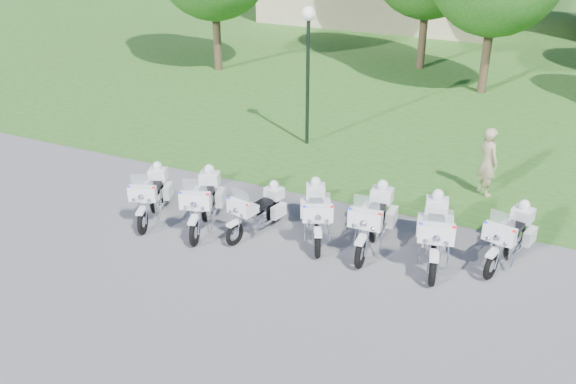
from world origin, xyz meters
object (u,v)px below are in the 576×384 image
at_px(motorcycle_4, 373,219).
at_px(bystander_a, 488,162).
at_px(motorcycle_2, 258,210).
at_px(motorcycle_3, 316,213).
at_px(motorcycle_6, 510,236).
at_px(motorcycle_0, 152,194).
at_px(motorcycle_5, 435,232).
at_px(motorcycle_1, 204,201).
at_px(lamp_post, 308,43).

bearing_deg(motorcycle_4, bystander_a, -119.50).
bearing_deg(motorcycle_4, motorcycle_2, 7.25).
height_order(motorcycle_3, motorcycle_4, motorcycle_4).
bearing_deg(motorcycle_6, motorcycle_0, 24.01).
relative_size(motorcycle_2, motorcycle_5, 0.81).
height_order(motorcycle_1, motorcycle_2, motorcycle_1).
bearing_deg(motorcycle_5, motorcycle_6, -169.30).
bearing_deg(motorcycle_1, motorcycle_4, 172.75).
bearing_deg(lamp_post, motorcycle_4, -53.17).
bearing_deg(motorcycle_4, motorcycle_5, 176.10).
distance_m(motorcycle_3, motorcycle_5, 2.89).
distance_m(motorcycle_6, bystander_a, 3.57).
xyz_separation_m(motorcycle_2, bystander_a, (4.79, 4.59, 0.39)).
xyz_separation_m(motorcycle_3, motorcycle_4, (1.40, 0.18, 0.06)).
height_order(motorcycle_4, motorcycle_6, motorcycle_4).
distance_m(motorcycle_4, motorcycle_5, 1.49).
height_order(motorcycle_0, motorcycle_3, motorcycle_3).
bearing_deg(motorcycle_3, lamp_post, -89.19).
height_order(motorcycle_1, lamp_post, lamp_post).
relative_size(motorcycle_4, motorcycle_6, 1.10).
bearing_deg(lamp_post, motorcycle_2, -78.10).
distance_m(motorcycle_0, motorcycle_1, 1.49).
distance_m(motorcycle_3, bystander_a, 5.41).
relative_size(motorcycle_3, motorcycle_4, 0.86).
xyz_separation_m(motorcycle_2, motorcycle_5, (4.31, 0.53, 0.13)).
height_order(motorcycle_0, motorcycle_6, motorcycle_6).
xyz_separation_m(motorcycle_2, motorcycle_3, (1.43, 0.36, 0.06)).
distance_m(motorcycle_2, motorcycle_3, 1.47).
xyz_separation_m(motorcycle_1, motorcycle_6, (7.26, 1.50, -0.03)).
relative_size(motorcycle_2, motorcycle_3, 0.96).
bearing_deg(motorcycle_2, motorcycle_4, -156.42).
xyz_separation_m(motorcycle_4, bystander_a, (1.97, 4.05, 0.27)).
relative_size(motorcycle_0, motorcycle_4, 0.86).
distance_m(lamp_post, bystander_a, 6.66).
bearing_deg(motorcycle_5, lamp_post, -56.75).
bearing_deg(bystander_a, lamp_post, 30.61).
distance_m(motorcycle_1, bystander_a, 7.88).
relative_size(motorcycle_5, lamp_post, 0.56).
distance_m(motorcycle_2, bystander_a, 6.64).
relative_size(motorcycle_0, motorcycle_6, 0.95).
bearing_deg(motorcycle_5, motorcycle_2, -5.27).
distance_m(motorcycle_3, motorcycle_4, 1.41).
height_order(motorcycle_4, lamp_post, lamp_post).
relative_size(motorcycle_2, bystander_a, 1.06).
bearing_deg(motorcycle_3, bystander_a, -153.25).
relative_size(motorcycle_5, bystander_a, 1.30).
distance_m(motorcycle_1, motorcycle_4, 4.29).
bearing_deg(motorcycle_1, motorcycle_0, -12.86).
bearing_deg(motorcycle_0, motorcycle_4, 169.46).
distance_m(motorcycle_5, motorcycle_6, 1.70).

